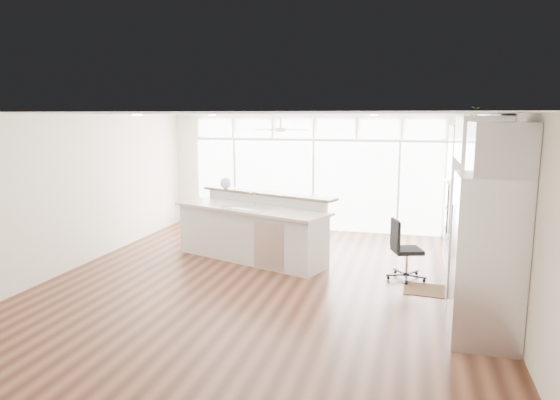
# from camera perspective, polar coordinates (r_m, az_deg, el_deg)

# --- Properties ---
(floor) EXTENTS (7.00, 8.00, 0.02)m
(floor) POSITION_cam_1_polar(r_m,az_deg,el_deg) (8.23, -1.58, -9.41)
(floor) COLOR #3F1F13
(floor) RESTS_ON ground
(ceiling) EXTENTS (7.00, 8.00, 0.02)m
(ceiling) POSITION_cam_1_polar(r_m,az_deg,el_deg) (7.78, -1.67, 9.83)
(ceiling) COLOR white
(ceiling) RESTS_ON wall_back
(wall_back) EXTENTS (7.00, 0.04, 2.70)m
(wall_back) POSITION_cam_1_polar(r_m,az_deg,el_deg) (11.74, 3.93, 3.13)
(wall_back) COLOR white
(wall_back) RESTS_ON floor
(wall_front) EXTENTS (7.00, 0.04, 2.70)m
(wall_front) POSITION_cam_1_polar(r_m,az_deg,el_deg) (4.31, -17.07, -8.65)
(wall_front) COLOR white
(wall_front) RESTS_ON floor
(wall_left) EXTENTS (0.04, 8.00, 2.70)m
(wall_left) POSITION_cam_1_polar(r_m,az_deg,el_deg) (9.49, -22.35, 0.88)
(wall_left) COLOR white
(wall_left) RESTS_ON floor
(wall_right) EXTENTS (0.04, 8.00, 2.70)m
(wall_right) POSITION_cam_1_polar(r_m,az_deg,el_deg) (7.68, 24.29, -1.15)
(wall_right) COLOR white
(wall_right) RESTS_ON floor
(glass_wall) EXTENTS (5.80, 0.06, 2.08)m
(glass_wall) POSITION_cam_1_polar(r_m,az_deg,el_deg) (11.72, 3.86, 1.64)
(glass_wall) COLOR white
(glass_wall) RESTS_ON wall_back
(transom_row) EXTENTS (5.90, 0.06, 0.40)m
(transom_row) POSITION_cam_1_polar(r_m,az_deg,el_deg) (11.61, 3.93, 8.15)
(transom_row) COLOR white
(transom_row) RESTS_ON wall_back
(desk_window) EXTENTS (0.04, 0.85, 0.85)m
(desk_window) POSITION_cam_1_polar(r_m,az_deg,el_deg) (7.93, 23.77, 0.68)
(desk_window) COLOR silver
(desk_window) RESTS_ON wall_right
(ceiling_fan) EXTENTS (1.16, 1.16, 0.32)m
(ceiling_fan) POSITION_cam_1_polar(r_m,az_deg,el_deg) (10.61, 0.07, 8.58)
(ceiling_fan) COLOR white
(ceiling_fan) RESTS_ON ceiling
(recessed_lights) EXTENTS (3.40, 3.00, 0.02)m
(recessed_lights) POSITION_cam_1_polar(r_m,az_deg,el_deg) (7.97, -1.25, 9.68)
(recessed_lights) COLOR beige
(recessed_lights) RESTS_ON ceiling
(oven_cabinet) EXTENTS (0.64, 1.20, 2.50)m
(oven_cabinet) POSITION_cam_1_polar(r_m,az_deg,el_deg) (9.41, 20.54, 0.31)
(oven_cabinet) COLOR silver
(oven_cabinet) RESTS_ON floor
(desk_nook) EXTENTS (0.72, 1.30, 0.76)m
(desk_nook) POSITION_cam_1_polar(r_m,az_deg,el_deg) (8.14, 20.90, -7.38)
(desk_nook) COLOR silver
(desk_nook) RESTS_ON floor
(upper_cabinets) EXTENTS (0.64, 1.30, 0.64)m
(upper_cabinets) POSITION_cam_1_polar(r_m,az_deg,el_deg) (7.82, 22.05, 6.57)
(upper_cabinets) COLOR silver
(upper_cabinets) RESTS_ON wall_right
(refrigerator) EXTENTS (0.76, 0.90, 2.00)m
(refrigerator) POSITION_cam_1_polar(r_m,az_deg,el_deg) (6.39, 22.54, -6.28)
(refrigerator) COLOR silver
(refrigerator) RESTS_ON floor
(fridge_cabinet) EXTENTS (0.64, 0.90, 0.60)m
(fridge_cabinet) POSITION_cam_1_polar(r_m,az_deg,el_deg) (6.19, 23.86, 5.37)
(fridge_cabinet) COLOR silver
(fridge_cabinet) RESTS_ON wall_right
(framed_photos) EXTENTS (0.06, 0.22, 0.80)m
(framed_photos) POSITION_cam_1_polar(r_m,az_deg,el_deg) (8.56, 23.08, 0.30)
(framed_photos) COLOR black
(framed_photos) RESTS_ON wall_right
(kitchen_island) EXTENTS (3.29, 2.15, 1.22)m
(kitchen_island) POSITION_cam_1_polar(r_m,az_deg,el_deg) (9.32, -3.36, -3.17)
(kitchen_island) COLOR silver
(kitchen_island) RESTS_ON floor
(rug) EXTENTS (0.88, 0.67, 0.01)m
(rug) POSITION_cam_1_polar(r_m,az_deg,el_deg) (8.17, 17.08, -9.86)
(rug) COLOR #322010
(rug) RESTS_ON floor
(office_chair) EXTENTS (0.65, 0.62, 1.00)m
(office_chair) POSITION_cam_1_polar(r_m,az_deg,el_deg) (8.48, 14.33, -5.54)
(office_chair) COLOR black
(office_chair) RESTS_ON floor
(fishbowl) EXTENTS (0.27, 0.27, 0.23)m
(fishbowl) POSITION_cam_1_polar(r_m,az_deg,el_deg) (10.09, -6.23, 1.96)
(fishbowl) COLOR silver
(fishbowl) RESTS_ON kitchen_island
(monitor) EXTENTS (0.13, 0.49, 0.40)m
(monitor) POSITION_cam_1_polar(r_m,az_deg,el_deg) (7.99, 20.57, -3.37)
(monitor) COLOR black
(monitor) RESTS_ON desk_nook
(keyboard) EXTENTS (0.19, 0.36, 0.02)m
(keyboard) POSITION_cam_1_polar(r_m,az_deg,el_deg) (8.01, 19.28, -4.67)
(keyboard) COLOR silver
(keyboard) RESTS_ON desk_nook
(potted_plant) EXTENTS (0.29, 0.32, 0.25)m
(potted_plant) POSITION_cam_1_polar(r_m,az_deg,el_deg) (9.31, 21.04, 8.70)
(potted_plant) COLOR #285123
(potted_plant) RESTS_ON oven_cabinet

